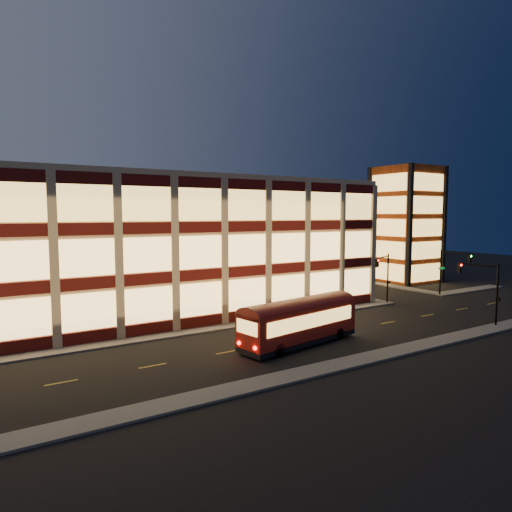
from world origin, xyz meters
TOP-DOWN VIEW (x-y plane):
  - ground at (0.00, 0.00)m, footprint 200.00×200.00m
  - sidewalk_office_south at (-3.00, 1.00)m, footprint 54.00×2.00m
  - sidewalk_office_east at (23.00, 17.00)m, footprint 2.00×30.00m
  - sidewalk_tower_south at (40.00, 1.00)m, footprint 14.00×2.00m
  - sidewalk_tower_west at (34.00, 17.00)m, footprint 2.00×30.00m
  - sidewalk_near at (0.00, -13.00)m, footprint 100.00×2.00m
  - office_building at (-2.91, 16.91)m, footprint 50.45×30.45m
  - stair_tower at (39.95, 11.95)m, footprint 8.60×8.60m
  - traffic_signal_far at (22.21, 0.24)m, footprint 3.79×1.87m
  - traffic_signal_right at (33.50, -0.62)m, footprint 1.20×4.37m
  - traffic_signal_near at (23.50, -11.03)m, footprint 0.32×4.45m
  - trolley_bus at (3.99, -7.28)m, footprint 11.57×4.64m

SIDE VIEW (x-z plane):
  - ground at x=0.00m, z-range 0.00..0.00m
  - sidewalk_office_south at x=-3.00m, z-range 0.00..0.15m
  - sidewalk_office_east at x=23.00m, z-range 0.00..0.15m
  - sidewalk_tower_south at x=40.00m, z-range 0.00..0.15m
  - sidewalk_tower_west at x=34.00m, z-range 0.00..0.15m
  - sidewalk_near at x=0.00m, z-range 0.00..0.15m
  - trolley_bus at x=3.99m, z-range 0.21..4.02m
  - traffic_signal_right at x=33.50m, z-range 1.10..7.10m
  - traffic_signal_far at x=22.21m, z-range 1.11..7.11m
  - traffic_signal_near at x=23.50m, z-range 1.13..7.13m
  - office_building at x=-2.91m, z-range 0.00..14.50m
  - stair_tower at x=39.95m, z-range -0.01..17.99m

